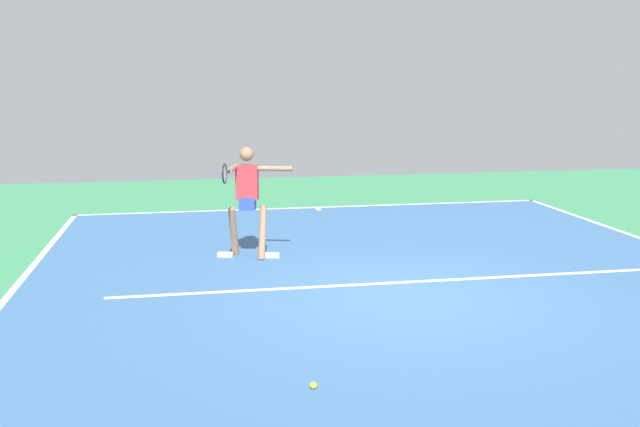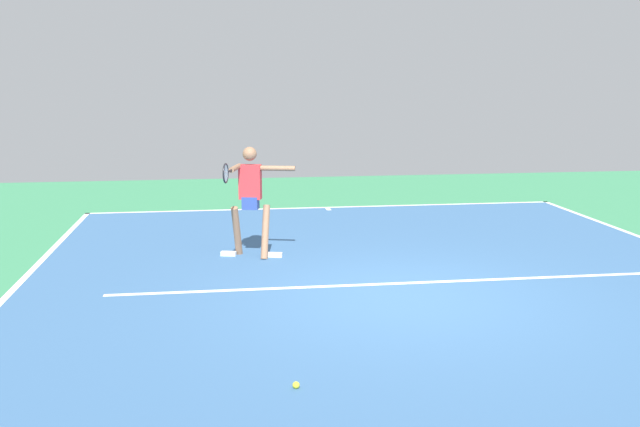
# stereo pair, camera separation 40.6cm
# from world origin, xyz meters

# --- Properties ---
(ground_plane) EXTENTS (23.35, 23.35, 0.00)m
(ground_plane) POSITION_xyz_m (0.00, 0.00, 0.00)
(ground_plane) COLOR #388456
(court_surface) EXTENTS (10.32, 13.40, 0.00)m
(court_surface) POSITION_xyz_m (0.00, 0.00, 0.00)
(court_surface) COLOR #38608E
(court_surface) RESTS_ON ground_plane
(court_line_baseline_near) EXTENTS (10.32, 0.10, 0.01)m
(court_line_baseline_near) POSITION_xyz_m (0.00, -6.65, 0.00)
(court_line_baseline_near) COLOR white
(court_line_baseline_near) RESTS_ON ground_plane
(court_line_service) EXTENTS (7.74, 0.10, 0.01)m
(court_line_service) POSITION_xyz_m (0.00, -0.62, 0.00)
(court_line_service) COLOR white
(court_line_service) RESTS_ON ground_plane
(court_line_centre_mark) EXTENTS (0.10, 0.30, 0.01)m
(court_line_centre_mark) POSITION_xyz_m (0.00, -6.45, 0.00)
(court_line_centre_mark) COLOR white
(court_line_centre_mark) RESTS_ON ground_plane
(tennis_player) EXTENTS (1.19, 1.23, 1.77)m
(tennis_player) POSITION_xyz_m (1.86, -2.41, 1.01)
(tennis_player) COLOR #9E7051
(tennis_player) RESTS_ON ground_plane
(tennis_ball_far_corner) EXTENTS (0.07, 0.07, 0.07)m
(tennis_ball_far_corner) POSITION_xyz_m (1.69, 2.55, 0.03)
(tennis_ball_far_corner) COLOR yellow
(tennis_ball_far_corner) RESTS_ON ground_plane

